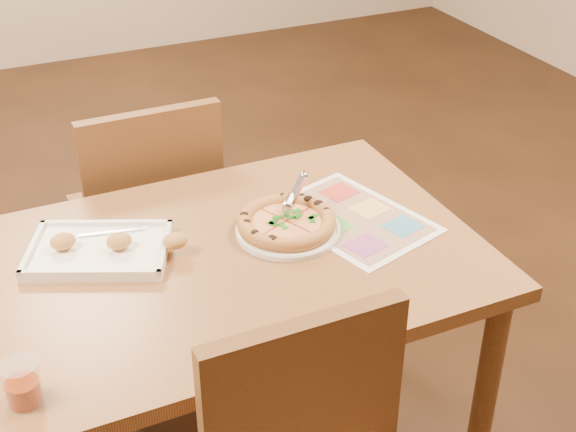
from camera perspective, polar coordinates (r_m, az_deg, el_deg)
name	(u,v)px	position (r m, az deg, el deg)	size (l,w,h in m)	color
room	(198,1)	(1.68, -6.42, 14.98)	(7.00, 7.00, 7.00)	black
dining_table	(215,287)	(2.00, -5.22, -5.05)	(1.30, 0.85, 0.72)	olive
chair_far	(149,199)	(2.52, -9.83, 1.17)	(0.42, 0.42, 0.47)	brown
plate	(288,230)	(2.04, 0.00, -1.03)	(0.27, 0.27, 0.01)	white
pizza	(287,222)	(2.03, -0.10, -0.44)	(0.25, 0.25, 0.04)	#C77D44
pizza_cutter	(294,196)	(2.04, 0.42, 1.46)	(0.11, 0.10, 0.08)	silver
appetizer_tray	(103,250)	(2.00, -13.01, -2.35)	(0.40, 0.34, 0.06)	white
glass_tumbler	(22,386)	(1.62, -18.38, -11.39)	(0.07, 0.07, 0.09)	maroon
menu	(352,218)	(2.10, 4.55, -0.14)	(0.29, 0.41, 0.01)	white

